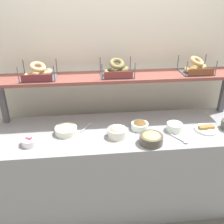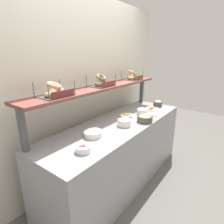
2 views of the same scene
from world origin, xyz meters
The scene contains 19 objects.
ground_plane centered at (0.00, 0.00, 0.00)m, with size 8.00×8.00×0.00m, color #595651.
back_wall centered at (0.00, 0.55, 1.20)m, with size 3.47×0.06×2.40m, color silver.
deli_counter centered at (0.00, 0.00, 0.42)m, with size 2.27×0.70×0.85m, color gray.
shelf_riser_left centered at (-1.07, 0.27, 1.05)m, with size 0.05×0.05×0.40m, color #4C4C51.
shelf_riser_right centered at (1.07, 0.27, 1.05)m, with size 0.05×0.05×0.40m, color #4C4C51.
upper_shelf centered at (0.00, 0.27, 1.26)m, with size 2.23×0.32×0.03m, color brown.
bowl_chocolate_spread centered at (0.17, 0.01, 0.89)m, with size 0.16×0.16×0.07m.
bowl_hummus centered at (0.21, -0.24, 0.90)m, with size 0.19×0.19×0.10m.
bowl_lox_spread centered at (-0.05, -0.11, 0.90)m, with size 0.16×0.16×0.10m.
bowl_beet_salad centered at (-0.78, -0.15, 0.88)m, with size 0.14×0.14×0.07m.
bowl_potato_salad centered at (-0.50, -0.01, 0.89)m, with size 0.19×0.19×0.07m.
bowl_tuna_salad centered at (0.98, -0.08, 0.90)m, with size 0.14×0.14×0.10m.
bowl_scallion_spread centered at (0.47, -0.06, 0.90)m, with size 0.14×0.14×0.09m.
serving_plate_white centered at (0.76, -0.08, 0.86)m, with size 0.20×0.20×0.04m.
serving_spoon_near_plate centered at (-0.30, 0.10, 0.86)m, with size 0.12×0.15×0.01m.
serving_spoon_by_edge centered at (0.48, -0.24, 0.86)m, with size 0.11×0.15×0.01m.
bagel_basket_plain centered at (-0.72, 0.26, 1.33)m, with size 0.31×0.25×0.15m.
bagel_basket_poppy centered at (-0.01, 0.27, 1.33)m, with size 0.30×0.25×0.16m.
bagel_basket_sesame centered at (0.74, 0.27, 1.33)m, with size 0.29×0.26×0.16m.
Camera 2 is at (-1.79, -1.21, 1.67)m, focal length 29.63 mm.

